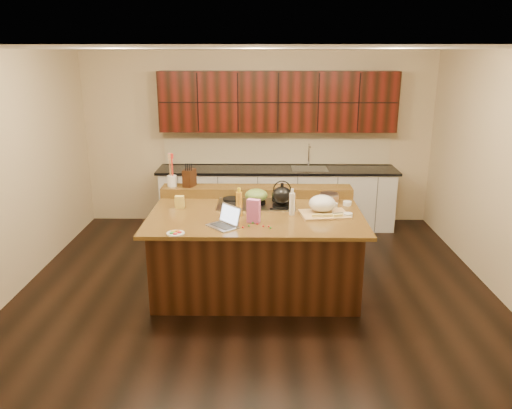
{
  "coord_description": "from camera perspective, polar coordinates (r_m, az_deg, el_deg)",
  "views": [
    {
      "loc": [
        0.08,
        -5.39,
        2.65
      ],
      "look_at": [
        0.0,
        0.05,
        1.0
      ],
      "focal_mm": 35.0,
      "sensor_mm": 36.0,
      "label": 1
    }
  ],
  "objects": [
    {
      "name": "candy_plate",
      "position": [
        5.06,
        -9.18,
        -3.27
      ],
      "size": [
        0.19,
        0.19,
        0.01
      ],
      "primitive_type": "cylinder",
      "rotation": [
        0.0,
        0.0,
        -0.06
      ],
      "color": "white",
      "rests_on": "island"
    },
    {
      "name": "knife_block",
      "position": [
        6.34,
        -7.61,
        3.03
      ],
      "size": [
        0.16,
        0.21,
        0.22
      ],
      "primitive_type": "cube",
      "rotation": [
        0.0,
        0.0,
        -0.35
      ],
      "color": "black",
      "rests_on": "back_ledge"
    },
    {
      "name": "vinegar_bottle",
      "position": [
        5.57,
        4.14,
        0.06
      ],
      "size": [
        0.07,
        0.07,
        0.25
      ],
      "primitive_type": "cylinder",
      "rotation": [
        0.0,
        0.0,
        -0.14
      ],
      "color": "silver",
      "rests_on": "island"
    },
    {
      "name": "gumdrop_6",
      "position": [
        5.19,
        0.84,
        -2.49
      ],
      "size": [
        0.02,
        0.02,
        0.02
      ],
      "primitive_type": "ellipsoid",
      "color": "red",
      "rests_on": "island"
    },
    {
      "name": "utensil_crock",
      "position": [
        6.39,
        -9.57,
        2.68
      ],
      "size": [
        0.13,
        0.13,
        0.14
      ],
      "primitive_type": "cylinder",
      "rotation": [
        0.0,
        0.0,
        -0.08
      ],
      "color": "white",
      "rests_on": "back_ledge"
    },
    {
      "name": "gumdrop_8",
      "position": [
        5.26,
        0.13,
        -2.22
      ],
      "size": [
        0.02,
        0.02,
        0.02
      ],
      "primitive_type": "ellipsoid",
      "color": "red",
      "rests_on": "island"
    },
    {
      "name": "gumdrop_0",
      "position": [
        5.18,
        1.47,
        -2.53
      ],
      "size": [
        0.02,
        0.02,
        0.02
      ],
      "primitive_type": "ellipsoid",
      "color": "red",
      "rests_on": "island"
    },
    {
      "name": "gumdrop_4",
      "position": [
        5.16,
        -1.5,
        -2.62
      ],
      "size": [
        0.02,
        0.02,
        0.02
      ],
      "primitive_type": "ellipsoid",
      "color": "red",
      "rests_on": "island"
    },
    {
      "name": "pink_bag",
      "position": [
        5.3,
        -0.28,
        -0.74
      ],
      "size": [
        0.15,
        0.11,
        0.25
      ],
      "primitive_type": "cube",
      "rotation": [
        0.0,
        0.0,
        -0.27
      ],
      "color": "pink",
      "rests_on": "island"
    },
    {
      "name": "room",
      "position": [
        5.55,
        -0.01,
        3.31
      ],
      "size": [
        5.52,
        5.02,
        2.72
      ],
      "color": "black",
      "rests_on": "ground"
    },
    {
      "name": "island",
      "position": [
        5.82,
        -0.01,
        -5.2
      ],
      "size": [
        2.4,
        1.6,
        0.92
      ],
      "color": "black",
      "rests_on": "ground"
    },
    {
      "name": "back_ledge",
      "position": [
        6.32,
        0.08,
        1.54
      ],
      "size": [
        2.4,
        0.3,
        0.12
      ],
      "primitive_type": "cube",
      "color": "black",
      "rests_on": "island"
    },
    {
      "name": "ramekin_c",
      "position": [
        6.03,
        10.38,
        0.14
      ],
      "size": [
        0.12,
        0.12,
        0.04
      ],
      "primitive_type": "cylinder",
      "rotation": [
        0.0,
        0.0,
        -0.29
      ],
      "color": "white",
      "rests_on": "island"
    },
    {
      "name": "cooktop",
      "position": [
        5.94,
        0.03,
        0.11
      ],
      "size": [
        0.92,
        0.52,
        0.05
      ],
      "color": "gray",
      "rests_on": "island"
    },
    {
      "name": "gumdrop_1",
      "position": [
        5.22,
        -2.72,
        -2.39
      ],
      "size": [
        0.02,
        0.02,
        0.02
      ],
      "primitive_type": "ellipsoid",
      "color": "#198C26",
      "rests_on": "island"
    },
    {
      "name": "green_bowl",
      "position": [
        5.92,
        0.03,
        1.07
      ],
      "size": [
        0.32,
        0.32,
        0.15
      ],
      "primitive_type": "ellipsoid",
      "rotation": [
        0.0,
        0.0,
        -0.21
      ],
      "color": "olive",
      "rests_on": "cooktop"
    },
    {
      "name": "ramekin_b",
      "position": [
        5.93,
        8.83,
        -0.07
      ],
      "size": [
        0.12,
        0.12,
        0.04
      ],
      "primitive_type": "cylinder",
      "rotation": [
        0.0,
        0.0,
        0.28
      ],
      "color": "white",
      "rests_on": "island"
    },
    {
      "name": "ramekin_a",
      "position": [
        5.59,
        10.46,
        -1.2
      ],
      "size": [
        0.11,
        0.11,
        0.04
      ],
      "primitive_type": "cylinder",
      "rotation": [
        0.0,
        0.0,
        -0.16
      ],
      "color": "white",
      "rests_on": "island"
    },
    {
      "name": "kettle",
      "position": [
        5.79,
        2.99,
        1.02
      ],
      "size": [
        0.25,
        0.25,
        0.21
      ],
      "primitive_type": "ellipsoid",
      "rotation": [
        0.0,
        0.0,
        0.04
      ],
      "color": "black",
      "rests_on": "cooktop"
    },
    {
      "name": "gumdrop_7",
      "position": [
        5.29,
        -2.32,
        -2.12
      ],
      "size": [
        0.02,
        0.02,
        0.02
      ],
      "primitive_type": "ellipsoid",
      "color": "#198C26",
      "rests_on": "island"
    },
    {
      "name": "gumdrop_5",
      "position": [
        5.29,
        -0.36,
        -2.11
      ],
      "size": [
        0.02,
        0.02,
        0.02
      ],
      "primitive_type": "ellipsoid",
      "color": "#198C26",
      "rests_on": "island"
    },
    {
      "name": "oil_bottle",
      "position": [
        5.52,
        -1.94,
        0.06
      ],
      "size": [
        0.08,
        0.08,
        0.27
      ],
      "primitive_type": "cylinder",
      "rotation": [
        0.0,
        0.0,
        -0.23
      ],
      "color": "gold",
      "rests_on": "island"
    },
    {
      "name": "package_box",
      "position": [
        5.88,
        -8.72,
        0.29
      ],
      "size": [
        0.1,
        0.07,
        0.14
      ],
      "primitive_type": "cube",
      "rotation": [
        0.0,
        0.0,
        -0.02
      ],
      "color": "gold",
      "rests_on": "island"
    },
    {
      "name": "back_counter",
      "position": [
        7.8,
        2.44,
        4.52
      ],
      "size": [
        3.7,
        0.66,
        2.4
      ],
      "color": "silver",
      "rests_on": "ground"
    },
    {
      "name": "gumdrop_9",
      "position": [
        5.14,
        1.66,
        -2.69
      ],
      "size": [
        0.02,
        0.02,
        0.02
      ],
      "primitive_type": "ellipsoid",
      "color": "#198C26",
      "rests_on": "island"
    },
    {
      "name": "kitchen_timer",
      "position": [
        5.54,
        8.77,
        -1.14
      ],
      "size": [
        0.09,
        0.09,
        0.07
      ],
      "primitive_type": "cone",
      "rotation": [
        0.0,
        0.0,
        0.13
      ],
      "color": "silver",
      "rests_on": "island"
    },
    {
      "name": "strainer_bowl",
      "position": [
        6.11,
        8.34,
        0.69
      ],
      "size": [
        0.29,
        0.29,
        0.09
      ],
      "primitive_type": "cylinder",
      "rotation": [
        0.0,
        0.0,
        0.23
      ],
      "color": "#996B3F",
      "rests_on": "island"
    },
    {
      "name": "gumdrop_2",
      "position": [
        5.25,
        -2.03,
        -2.29
      ],
      "size": [
        0.02,
        0.02,
        0.02
      ],
      "primitive_type": "ellipsoid",
      "color": "red",
      "rests_on": "island"
    },
    {
      "name": "laptop",
      "position": [
        5.21,
        -3.46,
        -1.89
      ],
      "size": [
        0.39,
        0.39,
        0.22
      ],
      "rotation": [
        0.0,
        0.0,
        -0.83
      ],
      "color": "#B7B7BC",
      "rests_on": "island"
    },
    {
      "name": "wooden_tray",
      "position": [
        5.64,
        7.63,
        -0.15
      ],
      "size": [
        0.57,
        0.45,
        0.21
      ],
      "rotation": [
        0.0,
        0.0,
        0.15
      ],
      "color": "tan",
      "rests_on": "island"
    },
    {
      "name": "gumdrop_3",
      "position": [
        5.2,
        -0.81,
        -2.44
      ],
      "size": [
        0.02,
        0.02,
        0.02
      ],
      "primitive_type": "ellipsoid",
      "color": "#198C26",
      "rests_on": "island"
    }
  ]
}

